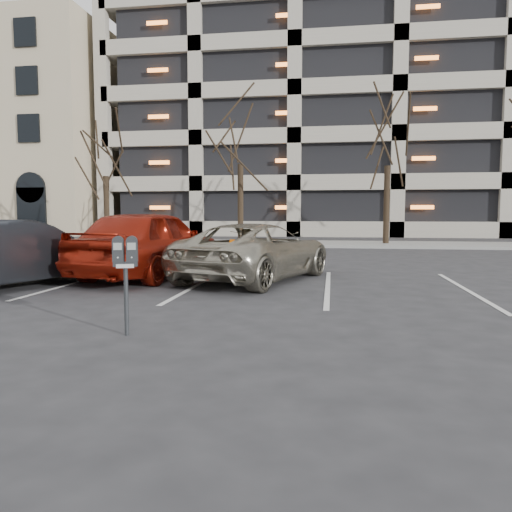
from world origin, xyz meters
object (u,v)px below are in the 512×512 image
(parking_meter, at_px, (125,261))
(car_dark, at_px, (16,253))
(suv_silver, at_px, (256,252))
(tree_b, at_px, (240,114))
(tree_a, at_px, (105,135))
(car_red, at_px, (150,243))
(tree_c, at_px, (389,116))

(parking_meter, xyz_separation_m, car_dark, (-4.02, 3.63, -0.24))
(suv_silver, bearing_deg, tree_b, -58.87)
(tree_a, height_order, tree_b, tree_b)
(parking_meter, relative_size, car_dark, 0.29)
(parking_meter, distance_m, car_dark, 5.42)
(tree_a, xyz_separation_m, car_red, (7.11, -12.68, -4.67))
(tree_c, height_order, car_red, tree_c)
(tree_c, distance_m, car_red, 15.34)
(suv_silver, height_order, car_dark, car_dark)
(parking_meter, bearing_deg, car_dark, 120.74)
(tree_b, relative_size, car_dark, 2.02)
(suv_silver, bearing_deg, car_dark, 40.13)
(tree_b, xyz_separation_m, car_dark, (-2.14, -14.65, -5.61))
(suv_silver, bearing_deg, car_red, 16.97)
(car_dark, bearing_deg, tree_c, -100.90)
(tree_c, xyz_separation_m, car_dark, (-9.14, -14.65, -5.31))
(tree_b, xyz_separation_m, car_red, (0.11, -12.68, -5.49))
(car_dark, bearing_deg, tree_b, -77.24)
(tree_c, xyz_separation_m, car_red, (-6.89, -12.68, -5.20))
(tree_a, xyz_separation_m, tree_c, (14.00, 0.00, 0.53))
(tree_a, height_order, car_dark, tree_a)
(tree_c, relative_size, parking_meter, 6.67)
(tree_c, height_order, suv_silver, tree_c)
(suv_silver, xyz_separation_m, car_red, (-2.62, 0.10, 0.17))
(parking_meter, bearing_deg, tree_b, 78.69)
(parking_meter, distance_m, car_red, 5.87)
(tree_a, relative_size, parking_meter, 6.09)
(tree_b, xyz_separation_m, parking_meter, (1.88, -18.28, -5.36))
(tree_b, height_order, tree_c, tree_b)
(tree_b, distance_m, parking_meter, 19.14)
(tree_c, distance_m, parking_meter, 19.65)
(tree_a, relative_size, tree_c, 0.91)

